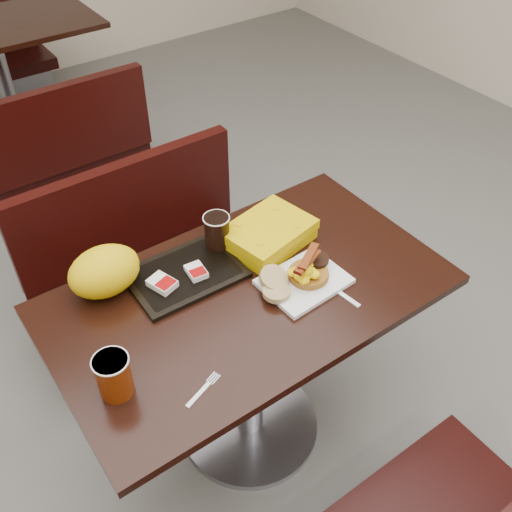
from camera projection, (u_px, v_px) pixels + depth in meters
floor at (250, 427)px, 2.29m from camera, size 6.00×7.00×0.01m
table_near at (249, 367)px, 2.04m from camera, size 1.20×0.70×0.75m
bench_near_n at (153, 259)px, 2.47m from camera, size 1.00×0.46×0.72m
table_far at (6, 88)px, 3.61m from camera, size 1.20×0.70×0.75m
bench_far_s at (48, 138)px, 3.19m from camera, size 1.00×0.46×0.72m
platter at (304, 281)px, 1.80m from camera, size 0.26×0.21×0.01m
pancake_stack at (308, 273)px, 1.80m from camera, size 0.13×0.13×0.03m
sausage_patty at (316, 259)px, 1.82m from camera, size 0.10×0.10×0.01m
scrambled_eggs at (305, 272)px, 1.76m from camera, size 0.10×0.09×0.04m
bacon_strips at (308, 261)px, 1.75m from camera, size 0.15×0.12×0.01m
muffin_bottom at (276, 292)px, 1.75m from camera, size 0.10×0.10×0.02m
muffin_top at (273, 278)px, 1.77m from camera, size 0.11×0.11×0.05m
coffee_cup_near at (114, 376)px, 1.48m from camera, size 0.12×0.12×0.12m
fork at (198, 395)px, 1.50m from camera, size 0.13×0.06×0.00m
knife at (338, 292)px, 1.78m from camera, size 0.03×0.17×0.00m
condiment_syrup at (211, 286)px, 1.79m from camera, size 0.05×0.05×0.01m
condiment_ketchup at (227, 274)px, 1.83m from camera, size 0.06×0.05×0.01m
tray at (185, 274)px, 1.83m from camera, size 0.35×0.25×0.02m
hashbrown_sleeve_left at (162, 283)px, 1.77m from camera, size 0.08×0.10×0.02m
hashbrown_sleeve_right at (196, 271)px, 1.81m from camera, size 0.06×0.08×0.02m
coffee_cup_far at (217, 231)px, 1.88m from camera, size 0.09×0.09×0.11m
clamshell at (268, 234)px, 1.93m from camera, size 0.31×0.26×0.07m
paper_bag at (104, 271)px, 1.74m from camera, size 0.24×0.20×0.15m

